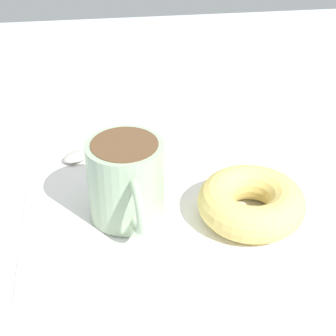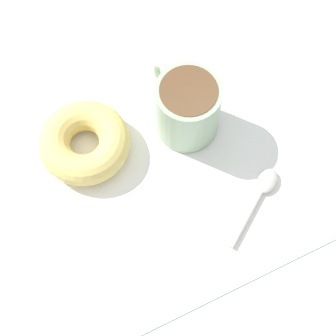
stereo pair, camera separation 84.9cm
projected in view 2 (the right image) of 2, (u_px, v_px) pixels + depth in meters
ground_plane at (183, 170)px, 73.19cm from camera, size 120.00×120.00×2.00cm
napkin at (168, 174)px, 71.71cm from camera, size 33.85×33.85×0.30cm
coffee_cup at (186, 107)px, 70.01cm from camera, size 11.65×8.22×9.01cm
donut at (85, 142)px, 71.07cm from camera, size 11.68×11.68×3.97cm
spoon at (262, 190)px, 70.29cm from camera, size 7.99×10.35×0.90cm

